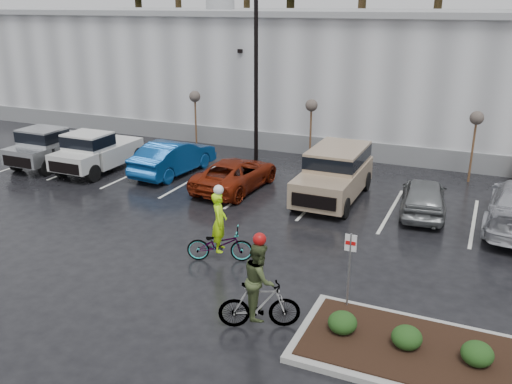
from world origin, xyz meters
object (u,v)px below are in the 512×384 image
at_px(suv_tan, 333,175).
at_px(cyclist_olive, 259,294).
at_px(pickup_silver, 57,144).
at_px(car_blue, 174,157).
at_px(fire_lane_sign, 349,263).
at_px(pickup_white, 102,149).
at_px(sapling_west, 195,100).
at_px(car_red, 236,174).
at_px(cyclist_hivis, 220,238).
at_px(sapling_mid, 311,109).
at_px(sapling_east, 476,122).
at_px(lamppost, 256,46).
at_px(car_grey, 424,196).

distance_m(suv_tan, cyclist_olive, 9.71).
bearing_deg(pickup_silver, car_blue, 8.09).
xyz_separation_m(fire_lane_sign, pickup_white, (-14.10, 7.77, -0.43)).
xyz_separation_m(sapling_west, car_red, (4.85, -5.08, -2.06)).
height_order(fire_lane_sign, cyclist_hivis, cyclist_hivis).
distance_m(fire_lane_sign, pickup_silver, 18.42).
xyz_separation_m(sapling_mid, fire_lane_sign, (5.30, -12.80, -1.32)).
distance_m(pickup_white, suv_tan, 11.36).
distance_m(car_red, cyclist_hivis, 6.91).
distance_m(pickup_silver, cyclist_olive, 17.57).
bearing_deg(car_red, sapling_east, -147.92).
distance_m(lamppost, car_blue, 6.50).
bearing_deg(sapling_east, cyclist_olive, -105.54).
relative_size(sapling_east, car_grey, 0.79).
bearing_deg(pickup_silver, fire_lane_sign, -24.60).
height_order(car_red, cyclist_hivis, cyclist_hivis).
relative_size(sapling_mid, sapling_east, 1.00).
height_order(pickup_white, cyclist_hivis, cyclist_hivis).
xyz_separation_m(lamppost, sapling_west, (-4.00, 1.00, -2.96)).
relative_size(pickup_white, suv_tan, 1.02).
bearing_deg(fire_lane_sign, sapling_east, 80.25).
bearing_deg(suv_tan, sapling_east, 43.63).
distance_m(lamppost, sapling_mid, 4.00).
bearing_deg(car_grey, car_blue, -9.49).
xyz_separation_m(car_red, car_grey, (7.78, 0.28, 0.03)).
bearing_deg(pickup_white, suv_tan, 1.58).
xyz_separation_m(sapling_mid, cyclist_olive, (3.50, -14.37, -1.82)).
bearing_deg(car_blue, car_red, 172.05).
height_order(sapling_west, car_red, sapling_west).
distance_m(sapling_mid, pickup_white, 10.29).
xyz_separation_m(sapling_mid, pickup_silver, (-11.44, -5.14, -1.75)).
bearing_deg(cyclist_olive, car_red, 4.04).
distance_m(pickup_white, car_grey, 14.94).
bearing_deg(suv_tan, lamppost, 143.72).
bearing_deg(cyclist_hivis, sapling_west, 11.35).
bearing_deg(car_grey, cyclist_olive, 67.90).
xyz_separation_m(car_red, suv_tan, (4.21, 0.37, 0.37)).
relative_size(lamppost, car_red, 1.93).
height_order(sapling_east, car_red, sapling_east).
height_order(pickup_silver, car_red, pickup_silver).
bearing_deg(sapling_west, car_blue, -73.91).
xyz_separation_m(sapling_east, cyclist_olive, (-4.00, -14.37, -1.82)).
relative_size(pickup_silver, cyclist_hivis, 2.10).
height_order(sapling_mid, sapling_east, same).
bearing_deg(pickup_white, lamppost, 32.57).
xyz_separation_m(sapling_east, pickup_silver, (-18.94, -5.14, -1.75)).
height_order(lamppost, car_red, lamppost).
bearing_deg(cyclist_olive, suv_tan, -19.40).
relative_size(sapling_east, pickup_white, 0.62).
bearing_deg(car_grey, car_red, -4.70).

